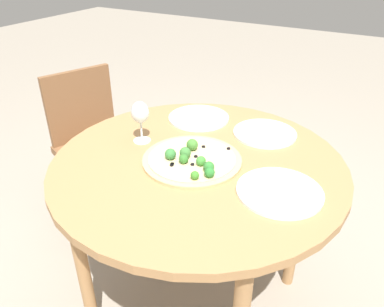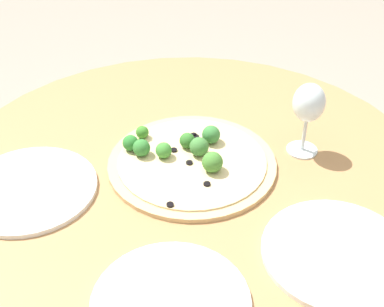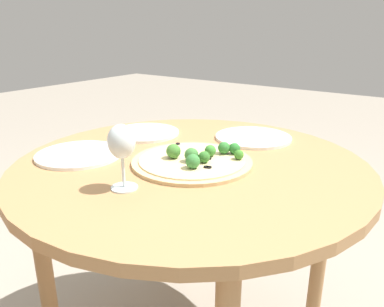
% 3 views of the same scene
% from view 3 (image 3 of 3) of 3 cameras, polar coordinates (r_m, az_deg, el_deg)
% --- Properties ---
extents(dining_table, '(1.04, 1.04, 0.76)m').
position_cam_3_polar(dining_table, '(1.14, -0.21, -5.07)').
color(dining_table, '#A87A4C').
rests_on(dining_table, ground_plane).
extents(pizza, '(0.35, 0.35, 0.06)m').
position_cam_3_polar(pizza, '(1.08, 0.31, -0.92)').
color(pizza, tan).
rests_on(pizza, dining_table).
extents(wine_glass, '(0.07, 0.07, 0.16)m').
position_cam_3_polar(wine_glass, '(0.90, -10.68, 1.44)').
color(wine_glass, silver).
rests_on(wine_glass, dining_table).
extents(plate_near, '(0.26, 0.26, 0.01)m').
position_cam_3_polar(plate_near, '(1.20, -16.80, -0.12)').
color(plate_near, white).
rests_on(plate_near, dining_table).
extents(plate_far, '(0.25, 0.25, 0.01)m').
position_cam_3_polar(plate_far, '(1.39, -7.18, 3.18)').
color(plate_far, white).
rests_on(plate_far, dining_table).
extents(plate_side, '(0.27, 0.27, 0.01)m').
position_cam_3_polar(plate_side, '(1.34, 9.31, 2.45)').
color(plate_side, white).
rests_on(plate_side, dining_table).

